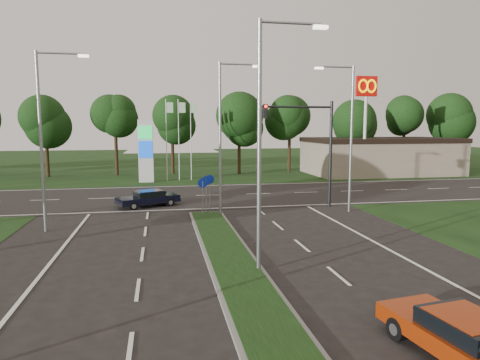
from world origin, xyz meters
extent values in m
plane|color=black|center=(0.00, 0.00, 0.00)|extent=(160.00, 160.00, 0.00)
cube|color=black|center=(0.00, 55.00, 0.00)|extent=(160.00, 50.00, 0.02)
cube|color=black|center=(0.00, 24.00, 0.00)|extent=(160.00, 12.00, 0.02)
cube|color=slate|center=(0.00, 4.00, 0.06)|extent=(2.00, 26.00, 0.12)
cube|color=gray|center=(22.00, 36.00, 2.00)|extent=(16.00, 9.00, 4.00)
cylinder|color=gray|center=(0.80, 6.00, 4.50)|extent=(0.16, 0.16, 9.00)
cylinder|color=gray|center=(1.90, 6.00, 8.90)|extent=(2.20, 0.10, 0.10)
cube|color=#FFF2CC|center=(3.00, 6.00, 8.80)|extent=(0.50, 0.22, 0.12)
cylinder|color=gray|center=(0.80, 16.00, 4.50)|extent=(0.16, 0.16, 9.00)
cylinder|color=gray|center=(1.90, 16.00, 8.90)|extent=(2.20, 0.10, 0.10)
cube|color=#FFF2CC|center=(3.00, 16.00, 8.80)|extent=(0.50, 0.22, 0.12)
cylinder|color=gray|center=(-8.50, 14.00, 4.50)|extent=(0.16, 0.16, 9.00)
cylinder|color=gray|center=(-7.40, 14.00, 8.90)|extent=(2.20, 0.10, 0.10)
cube|color=#FFF2CC|center=(-6.30, 14.00, 8.80)|extent=(0.50, 0.22, 0.12)
cylinder|color=gray|center=(9.00, 16.00, 4.50)|extent=(0.16, 0.16, 9.00)
cylinder|color=gray|center=(7.90, 16.00, 8.90)|extent=(2.20, 0.10, 0.10)
cube|color=#FFF2CC|center=(6.80, 16.00, 8.80)|extent=(0.50, 0.22, 0.12)
cylinder|color=black|center=(8.50, 18.00, 3.50)|extent=(0.20, 0.20, 7.00)
cylinder|color=black|center=(6.00, 18.00, 6.60)|extent=(5.00, 0.14, 0.14)
cube|color=black|center=(4.00, 18.00, 6.30)|extent=(0.28, 0.28, 0.90)
sphere|color=#FF190C|center=(4.00, 17.82, 6.60)|extent=(0.20, 0.20, 0.20)
cylinder|color=gray|center=(-0.30, 15.50, 1.10)|extent=(0.06, 0.06, 2.20)
cylinder|color=#0C26A5|center=(-0.30, 15.50, 2.10)|extent=(0.56, 0.04, 0.56)
cylinder|color=gray|center=(0.00, 16.50, 1.10)|extent=(0.06, 0.06, 2.20)
cylinder|color=#0C26A5|center=(0.00, 16.50, 2.10)|extent=(0.56, 0.04, 0.56)
cylinder|color=gray|center=(0.30, 17.20, 1.10)|extent=(0.06, 0.06, 2.20)
cylinder|color=#0C26A5|center=(0.30, 17.20, 2.10)|extent=(0.56, 0.04, 0.56)
cube|color=silver|center=(-4.00, 33.00, 3.00)|extent=(1.40, 0.30, 6.00)
cube|color=#0CA53F|center=(-4.00, 32.82, 4.80)|extent=(1.30, 0.08, 1.20)
cube|color=#0C3FBF|center=(-4.00, 32.82, 3.20)|extent=(1.30, 0.08, 1.60)
cylinder|color=silver|center=(-2.00, 34.00, 4.00)|extent=(0.08, 0.08, 8.00)
cube|color=#B2D8B2|center=(-1.65, 34.00, 7.20)|extent=(0.70, 0.02, 1.00)
cylinder|color=silver|center=(-0.80, 34.00, 4.00)|extent=(0.08, 0.08, 8.00)
cube|color=#B2D8B2|center=(-0.45, 34.00, 7.20)|extent=(0.70, 0.02, 1.00)
cylinder|color=silver|center=(0.40, 34.00, 4.00)|extent=(0.08, 0.08, 8.00)
cube|color=#B2D8B2|center=(0.75, 34.00, 7.20)|extent=(0.70, 0.02, 1.00)
cylinder|color=silver|center=(18.00, 32.00, 5.00)|extent=(0.30, 0.30, 10.00)
cube|color=#BF0C07|center=(18.00, 32.00, 9.40)|extent=(2.20, 0.35, 2.00)
torus|color=#FFC600|center=(17.55, 31.78, 9.40)|extent=(1.06, 0.16, 1.06)
torus|color=#FFC600|center=(18.45, 31.78, 9.40)|extent=(1.06, 0.16, 1.06)
cylinder|color=black|center=(0.00, 40.00, 2.20)|extent=(0.36, 0.36, 4.40)
sphere|color=black|center=(0.00, 40.00, 6.50)|extent=(6.00, 6.00, 6.00)
sphere|color=black|center=(0.30, 39.80, 7.50)|extent=(4.80, 4.80, 4.80)
cube|color=#962A08|center=(3.96, -0.80, 0.51)|extent=(2.25, 4.31, 0.42)
cube|color=black|center=(3.98, -0.88, 0.92)|extent=(1.67, 2.00, 0.39)
cube|color=#962A08|center=(3.98, -0.88, 1.11)|extent=(1.54, 1.66, 0.04)
cylinder|color=black|center=(3.02, 0.39, 0.29)|extent=(0.27, 0.60, 0.58)
cylinder|color=black|center=(4.53, 0.61, 0.29)|extent=(0.27, 0.60, 0.58)
cube|color=black|center=(-3.52, 20.00, 0.50)|extent=(4.29, 3.03, 0.41)
cube|color=black|center=(-3.45, 20.03, 0.88)|extent=(2.15, 1.95, 0.38)
cube|color=black|center=(-3.45, 20.03, 1.07)|extent=(1.82, 1.75, 0.04)
cylinder|color=black|center=(-4.41, 18.83, 0.28)|extent=(0.59, 0.38, 0.56)
cylinder|color=black|center=(-4.98, 20.18, 0.28)|extent=(0.59, 0.38, 0.56)
cylinder|color=black|center=(-2.07, 19.82, 0.28)|extent=(0.59, 0.38, 0.56)
cylinder|color=black|center=(-2.63, 21.17, 0.28)|extent=(0.59, 0.38, 0.56)
camera|label=1|loc=(-2.69, -8.83, 5.30)|focal=32.00mm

